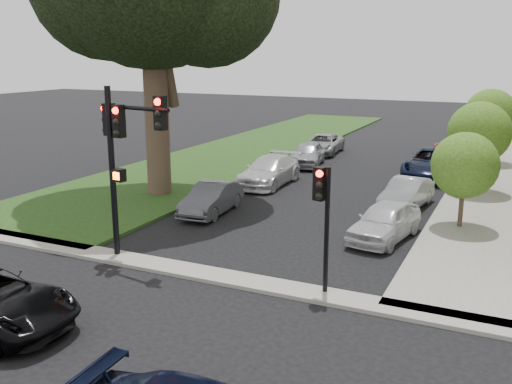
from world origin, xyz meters
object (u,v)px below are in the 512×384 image
at_px(car_parked_3, 442,155).
at_px(small_tree_b, 479,133).
at_px(car_parked_6, 269,171).
at_px(small_tree_c, 490,114).
at_px(car_parked_0, 385,221).
at_px(car_parked_5, 212,198).
at_px(car_parked_7, 308,154).
at_px(traffic_signal_main, 122,142).
at_px(car_parked_8, 323,144).
at_px(car_parked_1, 406,194).
at_px(small_tree_a, 465,165).
at_px(car_parked_2, 433,163).
at_px(traffic_signal_secondary, 323,207).

bearing_deg(car_parked_3, small_tree_b, -72.69).
bearing_deg(car_parked_3, car_parked_6, -133.91).
bearing_deg(small_tree_c, car_parked_0, -97.86).
xyz_separation_m(small_tree_b, car_parked_0, (-2.35, -8.81, -2.25)).
relative_size(small_tree_c, car_parked_5, 1.15).
xyz_separation_m(car_parked_6, car_parked_7, (0.06, 5.57, -0.00)).
distance_m(small_tree_c, car_parked_3, 3.88).
bearing_deg(small_tree_c, car_parked_5, -120.20).
distance_m(traffic_signal_main, car_parked_8, 22.15).
bearing_deg(car_parked_8, car_parked_1, -61.13).
relative_size(small_tree_b, car_parked_6, 0.89).
relative_size(small_tree_a, traffic_signal_main, 0.67).
height_order(small_tree_b, car_parked_6, small_tree_b).
bearing_deg(car_parked_3, traffic_signal_main, -112.80).
bearing_deg(car_parked_2, car_parked_0, -87.84).
xyz_separation_m(car_parked_1, car_parked_5, (-7.27, -4.33, 0.00)).
relative_size(small_tree_b, traffic_signal_main, 0.78).
relative_size(small_tree_b, car_parked_0, 1.09).
distance_m(traffic_signal_secondary, car_parked_8, 23.22).
relative_size(small_tree_c, traffic_signal_secondary, 1.24).
bearing_deg(car_parked_6, car_parked_5, -90.50).
height_order(small_tree_c, car_parked_7, small_tree_c).
xyz_separation_m(traffic_signal_main, car_parked_7, (-0.10, 17.42, -3.16)).
bearing_deg(car_parked_5, car_parked_7, 84.87).
bearing_deg(car_parked_2, car_parked_6, -141.52).
bearing_deg(car_parked_3, car_parked_7, -160.58).
bearing_deg(car_parked_2, car_parked_3, 90.52).
relative_size(traffic_signal_main, car_parked_6, 1.13).
distance_m(car_parked_0, car_parked_1, 4.65).
height_order(car_parked_5, car_parked_6, car_parked_6).
xyz_separation_m(car_parked_7, car_parked_8, (-0.54, 4.48, -0.08)).
distance_m(small_tree_a, car_parked_5, 10.14).
xyz_separation_m(car_parked_3, car_parked_7, (-7.35, -3.08, 0.01)).
distance_m(traffic_signal_main, car_parked_2, 18.96).
height_order(small_tree_b, small_tree_c, small_tree_c).
distance_m(traffic_signal_secondary, car_parked_1, 10.44).
bearing_deg(small_tree_c, small_tree_b, -90.00).
bearing_deg(car_parked_7, car_parked_0, -68.57).
bearing_deg(car_parked_3, car_parked_8, 166.61).
relative_size(car_parked_0, car_parked_1, 1.02).
bearing_deg(small_tree_b, small_tree_a, -90.00).
xyz_separation_m(traffic_signal_main, car_parked_1, (7.10, 10.21, -3.23)).
distance_m(traffic_signal_main, car_parked_7, 17.70).
height_order(car_parked_1, car_parked_7, car_parked_7).
bearing_deg(small_tree_a, car_parked_8, 126.35).
bearing_deg(car_parked_6, car_parked_7, 88.99).
bearing_deg(car_parked_0, car_parked_2, 99.46).
height_order(small_tree_c, car_parked_0, small_tree_c).
bearing_deg(car_parked_6, car_parked_3, 49.01).
relative_size(traffic_signal_secondary, car_parked_7, 0.87).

